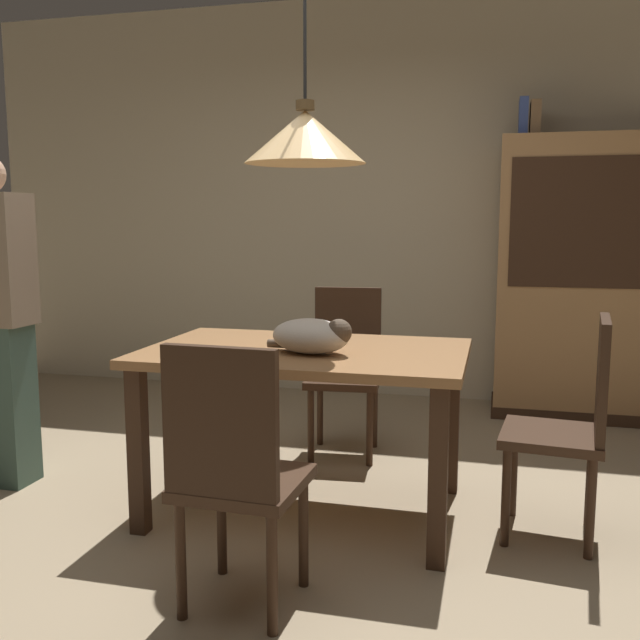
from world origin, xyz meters
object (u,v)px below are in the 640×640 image
dining_table (306,371)px  hutch_bookcase (583,285)px  chair_right_side (573,419)px  chair_far_back (346,363)px  book_brown_thick (535,119)px  chair_near_front (234,467)px  cat_sleeping (313,336)px  book_blue_wide (523,118)px  pendant_lamp (305,136)px

dining_table → hutch_bookcase: hutch_bookcase is taller
hutch_bookcase → chair_right_side: bearing=-96.7°
chair_far_back → book_brown_thick: 2.08m
chair_near_front → book_brown_thick: book_brown_thick is taller
chair_right_side → cat_sleeping: 1.12m
chair_far_back → book_blue_wide: bearing=49.0°
chair_right_side → pendant_lamp: pendant_lamp is taller
cat_sleeping → hutch_bookcase: size_ratio=0.21×
pendant_lamp → book_brown_thick: (1.01, 1.96, 0.30)m
chair_near_front → chair_far_back: (-0.00, 1.76, 0.00)m
book_brown_thick → pendant_lamp: bearing=-117.2°
chair_right_side → cat_sleeping: size_ratio=2.36×
book_brown_thick → dining_table: bearing=-117.2°
pendant_lamp → book_blue_wide: pendant_lamp is taller
chair_near_front → book_brown_thick: bearing=70.4°
pendant_lamp → hutch_bookcase: size_ratio=0.70×
cat_sleeping → book_brown_thick: 2.55m
chair_far_back → hutch_bookcase: 1.78m
pendant_lamp → book_brown_thick: bearing=62.8°
dining_table → hutch_bookcase: 2.40m
dining_table → book_blue_wide: book_blue_wide is taller
dining_table → pendant_lamp: 1.01m
chair_far_back → hutch_bookcase: bearing=38.5°
book_brown_thick → cat_sleeping: bearing=-114.6°
dining_table → chair_far_back: (-0.01, 0.88, -0.14)m
book_brown_thick → chair_near_front: bearing=-109.6°
cat_sleeping → book_blue_wide: (0.87, 2.08, 1.14)m
chair_far_back → pendant_lamp: pendant_lamp is taller
dining_table → chair_right_side: (1.13, -0.01, -0.14)m
chair_right_side → cat_sleeping: (-1.07, -0.10, 0.32)m
chair_near_front → chair_right_side: size_ratio=1.00×
book_brown_thick → book_blue_wide: bearing=180.0°
chair_far_back → book_blue_wide: 2.05m
cat_sleeping → hutch_bookcase: (1.30, 2.07, 0.06)m
hutch_bookcase → book_blue_wide: size_ratio=7.71×
dining_table → book_brown_thick: book_brown_thick is taller
pendant_lamp → book_brown_thick: size_ratio=5.42×
book_blue_wide → pendant_lamp: bearing=-115.5°
book_blue_wide → chair_right_side: bearing=-84.4°
book_blue_wide → dining_table: bearing=-115.5°
chair_near_front → book_blue_wide: size_ratio=3.88×
hutch_bookcase → book_blue_wide: 1.16m
chair_near_front → dining_table: bearing=89.8°
cat_sleeping → book_blue_wide: 2.53m
pendant_lamp → book_blue_wide: (0.94, 1.96, 0.31)m
chair_near_front → chair_far_back: size_ratio=1.00×
dining_table → cat_sleeping: size_ratio=3.55×
book_blue_wide → book_brown_thick: book_blue_wide is taller
chair_right_side → pendant_lamp: bearing=179.6°
dining_table → book_blue_wide: bearing=64.5°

